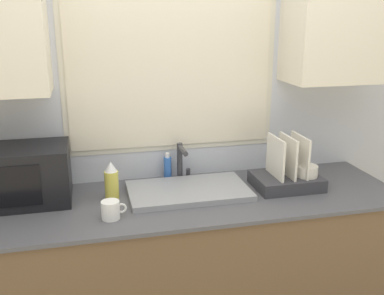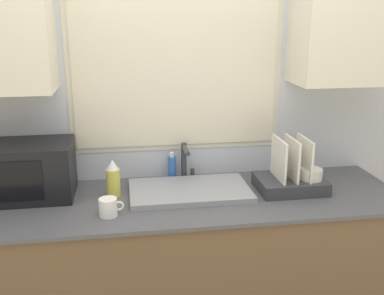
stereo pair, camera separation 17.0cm
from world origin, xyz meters
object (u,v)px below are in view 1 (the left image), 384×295
at_px(microwave, 16,175).
at_px(mug_near_sink, 111,210).
at_px(dish_rack, 288,175).
at_px(soap_bottle, 168,168).
at_px(faucet, 181,159).
at_px(spray_bottle, 111,181).

xyz_separation_m(microwave, mug_near_sink, (0.44, -0.30, -0.10)).
height_order(dish_rack, soap_bottle, dish_rack).
bearing_deg(faucet, dish_rack, -23.00).
relative_size(spray_bottle, soap_bottle, 1.25).
distance_m(faucet, spray_bottle, 0.44).
bearing_deg(spray_bottle, dish_rack, -4.15).
height_order(faucet, spray_bottle, faucet).
distance_m(microwave, dish_rack, 1.42).
xyz_separation_m(faucet, soap_bottle, (-0.07, 0.04, -0.06)).
bearing_deg(soap_bottle, dish_rack, -23.86).
distance_m(faucet, microwave, 0.87).
bearing_deg(spray_bottle, mug_near_sink, -94.90).
bearing_deg(mug_near_sink, faucet, 43.94).
xyz_separation_m(microwave, dish_rack, (1.42, -0.13, -0.08)).
bearing_deg(faucet, soap_bottle, 149.98).
bearing_deg(mug_near_sink, microwave, 145.62).
bearing_deg(spray_bottle, faucet, 22.14).
bearing_deg(dish_rack, mug_near_sink, -169.78).
distance_m(dish_rack, soap_bottle, 0.68).
height_order(microwave, soap_bottle, microwave).
bearing_deg(soap_bottle, spray_bottle, -148.10).
distance_m(dish_rack, mug_near_sink, 0.99).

